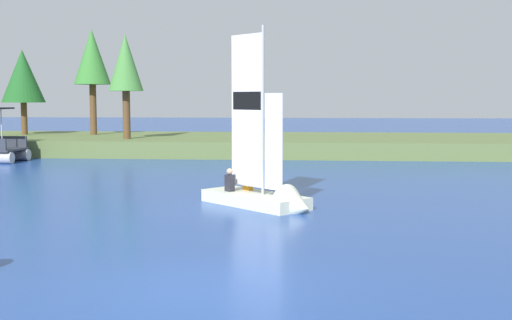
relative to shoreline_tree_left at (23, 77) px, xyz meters
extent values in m
plane|color=#234793|center=(16.71, -30.26, -4.76)|extent=(200.00, 200.00, 0.00)
cube|color=#5B703D|center=(16.71, -0.89, -4.28)|extent=(80.00, 10.87, 0.96)
cylinder|color=brown|center=(0.00, 0.00, -2.75)|extent=(0.39, 0.39, 2.11)
cone|color=#1E5B23|center=(0.00, 0.00, 0.03)|extent=(2.79, 2.79, 3.44)
cylinder|color=brown|center=(4.57, 0.32, -2.15)|extent=(0.43, 0.43, 3.30)
cone|color=#387F33|center=(4.57, 0.32, 1.28)|extent=(2.38, 2.38, 3.58)
cylinder|color=brown|center=(8.01, -3.88, -2.39)|extent=(0.44, 0.44, 2.82)
cone|color=#47893D|center=(8.01, -3.88, 0.66)|extent=(2.03, 2.03, 3.30)
cube|color=silver|center=(17.03, -21.16, -4.57)|extent=(3.63, 3.53, 0.38)
cone|color=silver|center=(18.37, -22.43, -4.57)|extent=(1.52, 1.54, 1.25)
cylinder|color=#B7B7BC|center=(17.30, -21.42, -1.80)|extent=(0.08, 0.08, 5.16)
cube|color=white|center=(16.76, -20.92, -1.78)|extent=(1.08, 1.02, 4.69)
cube|color=black|center=(16.76, -20.92, -1.49)|extent=(0.98, 0.93, 0.56)
cube|color=white|center=(17.64, -21.74, -2.72)|extent=(0.57, 0.54, 2.92)
cylinder|color=#B7B7BC|center=(16.76, -20.92, -4.16)|extent=(1.10, 1.04, 0.06)
cube|color=#26262D|center=(16.19, -20.80, -4.11)|extent=(0.34, 0.34, 0.53)
sphere|color=tan|center=(16.19, -20.80, -3.74)|extent=(0.20, 0.20, 0.20)
cube|color=orange|center=(16.74, -20.48, -4.09)|extent=(0.34, 0.34, 0.59)
sphere|color=tan|center=(16.74, -20.48, -3.68)|extent=(0.20, 0.20, 0.20)
cylinder|color=#B2B2B7|center=(2.60, -8.45, -3.02)|extent=(0.06, 0.06, 2.08)
camera|label=1|loc=(18.68, -40.97, -1.42)|focal=45.06mm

